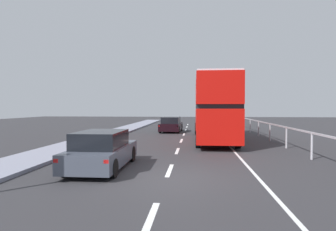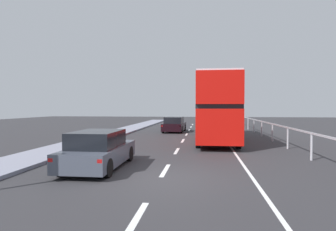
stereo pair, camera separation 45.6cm
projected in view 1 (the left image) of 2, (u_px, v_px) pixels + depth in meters
The scene contains 6 objects.
ground_plane at pixel (167, 179), 9.45m from camera, with size 75.20×120.00×0.10m, color #2F2E31.
lane_paint_markings at pixel (210, 144), 17.85m from camera, with size 3.15×46.00×0.01m.
bridge_side_railing at pixel (278, 129), 17.80m from camera, with size 0.10×42.00×1.23m.
double_decker_bus_red at pixel (213, 107), 20.03m from camera, with size 2.58×11.08×4.35m.
hatchback_car_near at pixel (102, 151), 10.78m from camera, with size 1.88×4.35×1.44m.
sedan_car_ahead at pixel (171, 125), 26.84m from camera, with size 2.01×4.40×1.43m.
Camera 1 is at (0.92, -9.34, 2.34)m, focal length 30.22 mm.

